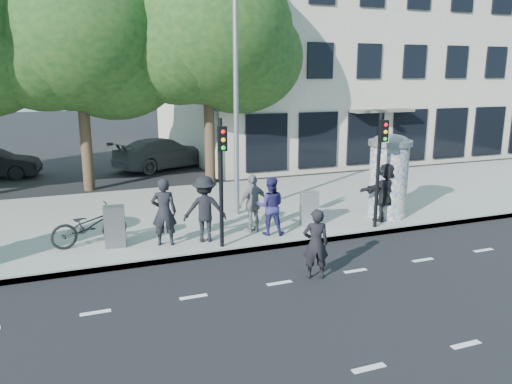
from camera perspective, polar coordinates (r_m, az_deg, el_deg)
name	(u,v)px	position (r m, az deg, el deg)	size (l,w,h in m)	color
ground	(307,310)	(10.38, 5.89, -13.24)	(120.00, 120.00, 0.00)	black
sidewalk	(207,212)	(16.94, -5.62, -2.30)	(40.00, 8.00, 0.15)	gray
curb	(247,250)	(13.35, -1.03, -6.61)	(40.00, 0.10, 0.16)	slate
lane_dash_near	(369,368)	(8.74, 12.78, -19.04)	(32.00, 0.12, 0.01)	silver
lane_dash_far	(279,283)	(11.52, 2.70, -10.36)	(32.00, 0.12, 0.01)	silver
ad_column_right	(388,174)	(16.34, 14.90, 2.00)	(1.36, 1.36, 2.65)	beige
traffic_pole_near	(221,170)	(12.81, -3.97, 2.52)	(0.22, 0.31, 3.40)	black
traffic_pole_far	(380,159)	(14.92, 13.97, 3.70)	(0.22, 0.31, 3.40)	black
street_lamp	(236,68)	(15.72, -2.26, 13.95)	(0.25, 0.93, 8.00)	slate
tree_near_left	(78,35)	(21.00, -19.72, 16.54)	(6.80, 6.80, 8.97)	#38281C
tree_center	(207,31)	(21.40, -5.59, 17.83)	(7.00, 7.00, 9.30)	#38281C
building	(337,51)	(32.62, 9.25, 15.63)	(20.30, 15.85, 12.00)	#AFA393
ped_b	(164,212)	(13.45, -10.47, -2.26)	(0.67, 0.44, 1.83)	black
ped_c	(270,206)	(14.12, 1.66, -1.62)	(0.81, 0.63, 1.66)	navy
ped_d	(205,209)	(13.61, -5.87, -1.93)	(1.17, 0.67, 1.82)	black
ped_e	(253,203)	(14.37, -0.32, -1.31)	(0.99, 0.56, 1.69)	gray
ped_f	(386,191)	(15.97, 14.59, 0.08)	(1.73, 0.62, 1.86)	black
man_road	(316,244)	(11.59, 6.83, -5.90)	(0.61, 0.40, 1.66)	black
bicycle	(89,225)	(14.08, -18.52, -3.65)	(2.03, 0.71, 1.07)	black
cabinet_left	(115,226)	(13.72, -15.84, -3.81)	(0.53, 0.38, 1.10)	#5C5D60
cabinet_right	(309,209)	(15.13, 6.10, -1.89)	(0.50, 0.36, 1.04)	gray
car_right	(163,153)	(25.40, -10.54, 4.39)	(5.21, 2.12, 1.51)	#54565B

